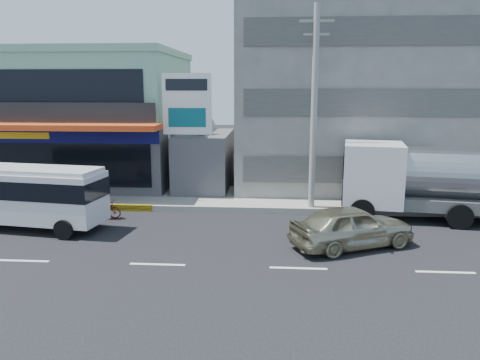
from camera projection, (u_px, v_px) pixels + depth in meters
name	position (u px, v px, depth m)	size (l,w,h in m)	color
ground	(157.00, 265.00, 16.66)	(120.00, 120.00, 0.00)	black
sidewalk	(290.00, 199.00, 25.56)	(70.00, 5.00, 0.30)	gray
shop_building	(86.00, 121.00, 30.05)	(12.40, 11.70, 8.00)	#3F3E43
concrete_building	(369.00, 73.00, 29.23)	(16.00, 12.00, 14.00)	gray
gap_structure	(205.00, 162.00, 28.04)	(3.00, 6.00, 3.50)	#3F3E43
satellite_dish	(202.00, 133.00, 26.70)	(1.50, 1.50, 0.15)	slate
billboard	(187.00, 111.00, 24.70)	(2.60, 0.18, 6.90)	gray
utility_pole_near	(314.00, 109.00, 22.45)	(1.60, 0.30, 10.00)	#999993
minibus	(29.00, 192.00, 20.50)	(6.86, 3.06, 2.77)	silver
sedan	(352.00, 226.00, 18.31)	(1.99, 4.94, 1.68)	tan
tanker_truck	(434.00, 180.00, 21.88)	(9.36, 4.12, 3.57)	silver
motorcycle_rider	(103.00, 204.00, 22.32)	(1.67, 0.59, 2.14)	maroon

